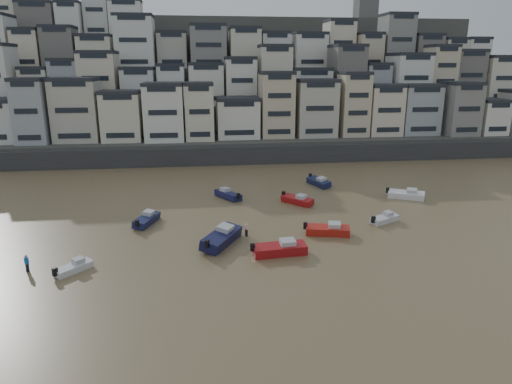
{
  "coord_description": "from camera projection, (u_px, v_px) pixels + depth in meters",
  "views": [
    {
      "loc": [
        3.15,
        -23.55,
        19.33
      ],
      "look_at": [
        9.91,
        30.0,
        4.0
      ],
      "focal_mm": 32.0,
      "sensor_mm": 36.0,
      "label": 1
    }
  ],
  "objects": [
    {
      "name": "boat_b",
      "position": [
        328.0,
        229.0,
        52.95
      ],
      "size": [
        5.78,
        3.09,
        1.5
      ],
      "primitive_type": null,
      "rotation": [
        0.0,
        0.0,
        -0.24
      ],
      "color": "#B11E15",
      "rests_on": "ground"
    },
    {
      "name": "harbor_wall",
      "position": [
        234.0,
        155.0,
        90.14
      ],
      "size": [
        140.0,
        3.0,
        3.5
      ],
      "primitive_type": "cube",
      "color": "#38383A",
      "rests_on": "ground"
    },
    {
      "name": "boat_e",
      "position": [
        297.0,
        199.0,
        64.67
      ],
      "size": [
        4.76,
        5.13,
        1.44
      ],
      "primitive_type": null,
      "rotation": [
        0.0,
        0.0,
        -0.86
      ],
      "color": "maroon",
      "rests_on": "ground"
    },
    {
      "name": "boat_c",
      "position": [
        222.0,
        236.0,
        50.12
      ],
      "size": [
        5.52,
        7.38,
        1.95
      ],
      "primitive_type": null,
      "rotation": [
        0.0,
        0.0,
        1.06
      ],
      "color": "#12143A",
      "rests_on": "ground"
    },
    {
      "name": "boat_f",
      "position": [
        147.0,
        218.0,
        56.57
      ],
      "size": [
        3.45,
        5.66,
        1.47
      ],
      "primitive_type": null,
      "rotation": [
        0.0,
        0.0,
        1.23
      ],
      "color": "#151A44",
      "rests_on": "ground"
    },
    {
      "name": "boat_a",
      "position": [
        280.0,
        247.0,
        47.42
      ],
      "size": [
        6.3,
        2.57,
        1.67
      ],
      "primitive_type": null,
      "rotation": [
        0.0,
        0.0,
        0.09
      ],
      "color": "maroon",
      "rests_on": "ground"
    },
    {
      "name": "boat_g",
      "position": [
        406.0,
        194.0,
        67.08
      ],
      "size": [
        5.83,
        4.19,
        1.53
      ],
      "primitive_type": null,
      "rotation": [
        0.0,
        0.0,
        -0.47
      ],
      "color": "white",
      "rests_on": "ground"
    },
    {
      "name": "person_blue",
      "position": [
        27.0,
        263.0,
        43.55
      ],
      "size": [
        0.44,
        0.44,
        1.74
      ],
      "primitive_type": null,
      "color": "blue",
      "rests_on": "ground"
    },
    {
      "name": "boat_j",
      "position": [
        74.0,
        266.0,
        43.63
      ],
      "size": [
        3.71,
        3.78,
        1.09
      ],
      "primitive_type": null,
      "rotation": [
        0.0,
        0.0,
        0.81
      ],
      "color": "silver",
      "rests_on": "ground"
    },
    {
      "name": "boat_d",
      "position": [
        385.0,
        218.0,
        57.11
      ],
      "size": [
        4.67,
        3.42,
        1.23
      ],
      "primitive_type": null,
      "rotation": [
        0.0,
        0.0,
        0.49
      ],
      "color": "silver",
      "rests_on": "ground"
    },
    {
      "name": "boat_h",
      "position": [
        228.0,
        193.0,
        67.36
      ],
      "size": [
        4.38,
        5.53,
        1.48
      ],
      "primitive_type": null,
      "rotation": [
        0.0,
        0.0,
        2.13
      ],
      "color": "#161845",
      "rests_on": "ground"
    },
    {
      "name": "hillside",
      "position": [
        239.0,
        87.0,
        125.65
      ],
      "size": [
        141.04,
        66.0,
        50.0
      ],
      "color": "#4C4C47",
      "rests_on": "ground"
    },
    {
      "name": "person_pink",
      "position": [
        246.0,
        229.0,
        52.53
      ],
      "size": [
        0.44,
        0.44,
        1.74
      ],
      "primitive_type": null,
      "color": "#EFA9A9",
      "rests_on": "ground"
    },
    {
      "name": "boat_i",
      "position": [
        319.0,
        181.0,
        74.24
      ],
      "size": [
        3.45,
        5.86,
        1.52
      ],
      "primitive_type": null,
      "rotation": [
        0.0,
        0.0,
        -1.26
      ],
      "color": "#141B3F",
      "rests_on": "ground"
    }
  ]
}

